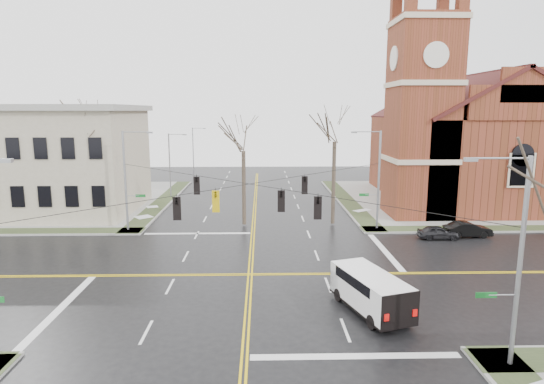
{
  "coord_description": "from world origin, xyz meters",
  "views": [
    {
      "loc": [
        0.81,
        -29.23,
        10.91
      ],
      "look_at": [
        1.62,
        6.0,
        4.58
      ],
      "focal_mm": 30.0,
      "sensor_mm": 36.0,
      "label": 1
    }
  ],
  "objects_px": {
    "cargo_van": "(368,288)",
    "tree_nw_near": "(243,146)",
    "signal_pole_ne": "(377,177)",
    "streetlight_north_a": "(171,163)",
    "signal_pole_se": "(516,257)",
    "parked_car_a": "(438,232)",
    "parked_car_b": "(468,229)",
    "signal_pole_nw": "(127,178)",
    "tree_ne": "(335,136)",
    "tree_nw_far": "(93,129)",
    "church": "(462,132)",
    "streetlight_north_b": "(194,149)"
  },
  "relations": [
    {
      "from": "signal_pole_se",
      "to": "parked_car_a",
      "type": "height_order",
      "value": "signal_pole_se"
    },
    {
      "from": "parked_car_a",
      "to": "tree_nw_near",
      "type": "height_order",
      "value": "tree_nw_near"
    },
    {
      "from": "signal_pole_nw",
      "to": "tree_nw_near",
      "type": "relative_size",
      "value": 0.85
    },
    {
      "from": "signal_pole_nw",
      "to": "cargo_van",
      "type": "relative_size",
      "value": 1.5
    },
    {
      "from": "tree_nw_near",
      "to": "signal_pole_nw",
      "type": "bearing_deg",
      "value": -170.59
    },
    {
      "from": "cargo_van",
      "to": "tree_nw_far",
      "type": "xyz_separation_m",
      "value": [
        -21.74,
        19.82,
        7.92
      ]
    },
    {
      "from": "streetlight_north_a",
      "to": "tree_ne",
      "type": "height_order",
      "value": "tree_ne"
    },
    {
      "from": "streetlight_north_a",
      "to": "parked_car_b",
      "type": "height_order",
      "value": "streetlight_north_a"
    },
    {
      "from": "signal_pole_nw",
      "to": "tree_ne",
      "type": "distance_m",
      "value": 19.42
    },
    {
      "from": "streetlight_north_a",
      "to": "parked_car_b",
      "type": "xyz_separation_m",
      "value": [
        29.48,
        -19.13,
        -3.8
      ]
    },
    {
      "from": "parked_car_b",
      "to": "signal_pole_nw",
      "type": "bearing_deg",
      "value": 81.19
    },
    {
      "from": "signal_pole_nw",
      "to": "tree_ne",
      "type": "bearing_deg",
      "value": 5.65
    },
    {
      "from": "tree_nw_near",
      "to": "parked_car_a",
      "type": "bearing_deg",
      "value": -16.39
    },
    {
      "from": "church",
      "to": "parked_car_b",
      "type": "distance_m",
      "value": 18.68
    },
    {
      "from": "tree_nw_near",
      "to": "church",
      "type": "bearing_deg",
      "value": 24.25
    },
    {
      "from": "signal_pole_ne",
      "to": "signal_pole_se",
      "type": "distance_m",
      "value": 23.0
    },
    {
      "from": "cargo_van",
      "to": "tree_nw_near",
      "type": "distance_m",
      "value": 21.34
    },
    {
      "from": "parked_car_a",
      "to": "tree_nw_far",
      "type": "relative_size",
      "value": 0.27
    },
    {
      "from": "tree_nw_near",
      "to": "tree_ne",
      "type": "distance_m",
      "value": 8.6
    },
    {
      "from": "cargo_van",
      "to": "parked_car_b",
      "type": "bearing_deg",
      "value": 32.33
    },
    {
      "from": "streetlight_north_b",
      "to": "streetlight_north_a",
      "type": "bearing_deg",
      "value": -90.0
    },
    {
      "from": "signal_pole_se",
      "to": "tree_ne",
      "type": "distance_m",
      "value": 25.4
    },
    {
      "from": "signal_pole_se",
      "to": "tree_nw_near",
      "type": "height_order",
      "value": "tree_nw_near"
    },
    {
      "from": "parked_car_a",
      "to": "tree_nw_far",
      "type": "distance_m",
      "value": 32.75
    },
    {
      "from": "signal_pole_nw",
      "to": "parked_car_b",
      "type": "height_order",
      "value": "signal_pole_nw"
    },
    {
      "from": "signal_pole_ne",
      "to": "streetlight_north_b",
      "type": "height_order",
      "value": "signal_pole_ne"
    },
    {
      "from": "streetlight_north_a",
      "to": "parked_car_a",
      "type": "bearing_deg",
      "value": -36.54
    },
    {
      "from": "church",
      "to": "parked_car_a",
      "type": "bearing_deg",
      "value": -118.03
    },
    {
      "from": "signal_pole_nw",
      "to": "parked_car_b",
      "type": "relative_size",
      "value": 2.21
    },
    {
      "from": "signal_pole_nw",
      "to": "cargo_van",
      "type": "height_order",
      "value": "signal_pole_nw"
    },
    {
      "from": "tree_ne",
      "to": "tree_nw_far",
      "type": "bearing_deg",
      "value": 178.05
    },
    {
      "from": "signal_pole_se",
      "to": "parked_car_a",
      "type": "xyz_separation_m",
      "value": [
        4.65,
        19.77,
        -4.37
      ]
    },
    {
      "from": "parked_car_a",
      "to": "tree_nw_near",
      "type": "xyz_separation_m",
      "value": [
        -16.86,
        4.96,
        7.08
      ]
    },
    {
      "from": "signal_pole_ne",
      "to": "tree_nw_near",
      "type": "relative_size",
      "value": 0.85
    },
    {
      "from": "signal_pole_nw",
      "to": "parked_car_a",
      "type": "bearing_deg",
      "value": -6.75
    },
    {
      "from": "parked_car_b",
      "to": "signal_pole_ne",
      "type": "bearing_deg",
      "value": 66.83
    },
    {
      "from": "tree_nw_far",
      "to": "cargo_van",
      "type": "bearing_deg",
      "value": -42.36
    },
    {
      "from": "cargo_van",
      "to": "tree_nw_far",
      "type": "distance_m",
      "value": 30.47
    },
    {
      "from": "signal_pole_se",
      "to": "parked_car_a",
      "type": "distance_m",
      "value": 20.78
    },
    {
      "from": "signal_pole_ne",
      "to": "streetlight_north_a",
      "type": "distance_m",
      "value": 27.48
    },
    {
      "from": "church",
      "to": "tree_nw_near",
      "type": "relative_size",
      "value": 2.6
    },
    {
      "from": "signal_pole_nw",
      "to": "streetlight_north_a",
      "type": "height_order",
      "value": "signal_pole_nw"
    },
    {
      "from": "streetlight_north_b",
      "to": "tree_nw_near",
      "type": "bearing_deg",
      "value": -74.31
    },
    {
      "from": "streetlight_north_a",
      "to": "church",
      "type": "bearing_deg",
      "value": -5.19
    },
    {
      "from": "tree_nw_near",
      "to": "streetlight_north_a",
      "type": "bearing_deg",
      "value": 123.48
    },
    {
      "from": "streetlight_north_a",
      "to": "tree_nw_near",
      "type": "xyz_separation_m",
      "value": [
        9.77,
        -14.77,
        3.2
      ]
    },
    {
      "from": "tree_nw_far",
      "to": "tree_ne",
      "type": "relative_size",
      "value": 1.07
    },
    {
      "from": "signal_pole_nw",
      "to": "tree_nw_far",
      "type": "relative_size",
      "value": 0.71
    },
    {
      "from": "parked_car_a",
      "to": "streetlight_north_a",
      "type": "bearing_deg",
      "value": 56.51
    },
    {
      "from": "parked_car_b",
      "to": "tree_nw_near",
      "type": "distance_m",
      "value": 21.36
    }
  ]
}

